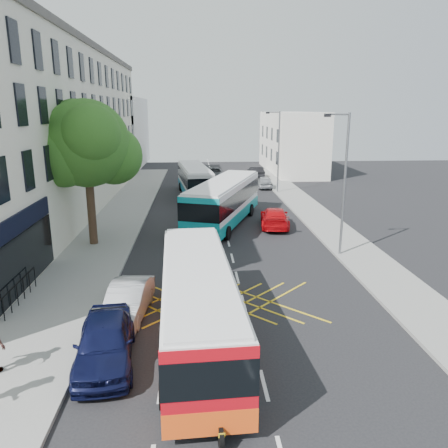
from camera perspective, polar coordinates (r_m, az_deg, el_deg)
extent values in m
plane|color=black|center=(14.51, 5.27, -20.21)|extent=(120.00, 120.00, 0.00)
cube|color=gray|center=(28.71, -16.60, -2.55)|extent=(5.00, 70.00, 0.15)
cube|color=gray|center=(29.54, 15.27, -1.98)|extent=(3.00, 70.00, 0.15)
cube|color=beige|center=(38.21, -22.39, 10.94)|extent=(8.00, 45.00, 13.00)
cube|color=#59544C|center=(38.49, -23.43, 20.98)|extent=(8.30, 45.00, 0.50)
cube|color=black|center=(21.83, -24.91, 0.37)|extent=(0.12, 7.00, 0.90)
cube|color=black|center=(22.30, -24.41, -4.11)|extent=(0.12, 7.00, 2.60)
cube|color=silver|center=(67.88, -14.14, 11.49)|extent=(8.00, 20.00, 10.00)
cube|color=silver|center=(61.28, 8.74, 10.52)|extent=(6.00, 18.00, 8.00)
cylinder|color=#382619|center=(28.15, -16.94, 1.88)|extent=(0.50, 0.50, 4.40)
sphere|color=#2A5F1B|center=(27.58, -17.56, 10.00)|extent=(5.20, 5.20, 5.20)
sphere|color=#2A5F1B|center=(28.14, -14.25, 8.67)|extent=(3.60, 3.60, 3.60)
sphere|color=#2A5F1B|center=(27.36, -20.22, 8.49)|extent=(3.80, 3.80, 3.80)
sphere|color=#2A5F1B|center=(26.14, -17.03, 11.14)|extent=(3.40, 3.40, 3.40)
sphere|color=#2A5F1B|center=(28.79, -18.78, 12.08)|extent=(3.20, 3.20, 3.20)
cylinder|color=slate|center=(25.48, 15.46, 4.83)|extent=(0.14, 0.14, 8.00)
cylinder|color=slate|center=(24.96, 14.74, 13.69)|extent=(1.20, 0.10, 0.10)
cube|color=black|center=(24.78, 13.38, 13.65)|extent=(0.35, 0.15, 0.18)
cylinder|color=slate|center=(44.71, 7.14, 9.28)|extent=(0.14, 0.14, 8.00)
cylinder|color=slate|center=(44.41, 6.52, 14.30)|extent=(1.20, 0.10, 0.10)
cube|color=black|center=(44.31, 5.73, 14.26)|extent=(0.35, 0.15, 0.18)
cube|color=silver|center=(15.94, -3.46, -10.16)|extent=(2.92, 10.57, 2.52)
cube|color=silver|center=(15.44, -3.53, -5.75)|extent=(2.72, 10.35, 0.11)
cube|color=black|center=(15.79, -3.48, -8.99)|extent=(2.98, 10.64, 1.05)
cube|color=#FF5215|center=(16.33, -3.41, -12.96)|extent=(2.97, 10.63, 0.71)
cube|color=red|center=(11.42, -1.84, -21.03)|extent=(2.42, 0.23, 2.38)
cube|color=#FF0C0C|center=(11.80, -6.78, -23.87)|extent=(0.25, 0.07, 0.25)
cube|color=#FF0C0C|center=(11.91, 3.10, -23.33)|extent=(0.25, 0.07, 0.25)
cylinder|color=black|center=(19.01, -7.54, -9.86)|extent=(0.31, 0.87, 0.86)
cylinder|color=black|center=(19.10, -0.29, -9.60)|extent=(0.31, 0.87, 0.86)
cylinder|color=black|center=(13.47, -7.86, -21.16)|extent=(0.31, 0.87, 0.86)
cylinder|color=black|center=(13.60, 2.90, -20.63)|extent=(0.31, 0.87, 0.86)
cube|color=silver|center=(32.20, 0.02, 3.02)|extent=(6.37, 11.84, 2.80)
cube|color=silver|center=(31.94, 0.02, 5.58)|extent=(6.09, 11.55, 0.13)
cube|color=black|center=(32.12, 0.02, 3.71)|extent=(6.44, 11.92, 1.16)
cube|color=#0B8F8B|center=(32.41, 0.02, 1.33)|extent=(6.43, 11.90, 0.79)
cube|color=#0D96A2|center=(26.81, -3.34, 0.67)|extent=(2.56, 0.99, 2.64)
cube|color=#FF0C0C|center=(27.35, -5.45, -0.70)|extent=(0.26, 0.14, 0.25)
cube|color=#FF0C0C|center=(26.67, -1.15, -1.03)|extent=(0.26, 0.14, 0.25)
cylinder|color=black|center=(35.81, -0.64, 2.10)|extent=(0.60, 1.00, 0.95)
cylinder|color=black|center=(35.17, 3.50, 1.84)|extent=(0.60, 1.00, 0.95)
cylinder|color=black|center=(29.29, -4.55, -0.82)|extent=(0.60, 1.00, 0.95)
cylinder|color=black|center=(28.50, 0.44, -1.21)|extent=(0.60, 1.00, 0.95)
cube|color=silver|center=(43.50, -3.86, 5.80)|extent=(3.60, 10.62, 2.51)
cube|color=silver|center=(43.32, -3.89, 7.51)|extent=(3.39, 10.39, 0.11)
cube|color=black|center=(43.45, -3.87, 6.27)|extent=(3.67, 10.69, 1.04)
cube|color=#0C7196|center=(43.65, -3.84, 4.67)|extent=(3.66, 10.68, 0.71)
cube|color=silver|center=(38.43, -2.94, 4.67)|extent=(2.40, 0.39, 2.37)
cube|color=#FF0C0C|center=(38.44, -4.30, 3.65)|extent=(0.26, 0.09, 0.25)
cube|color=#FF0C0C|center=(38.68, -1.55, 3.75)|extent=(0.26, 0.09, 0.25)
cylinder|color=black|center=(46.36, -5.71, 4.86)|extent=(0.37, 0.88, 0.85)
cylinder|color=black|center=(46.62, -2.80, 4.97)|extent=(0.37, 0.88, 0.85)
cylinder|color=black|center=(40.15, -4.91, 3.36)|extent=(0.37, 0.88, 0.85)
cylinder|color=black|center=(40.45, -1.57, 3.49)|extent=(0.37, 0.88, 0.85)
cylinder|color=black|center=(12.20, -0.41, -26.19)|extent=(0.16, 0.61, 0.61)
cylinder|color=black|center=(13.30, -1.31, -22.21)|extent=(0.16, 0.61, 0.61)
cube|color=black|center=(12.56, -0.89, -23.10)|extent=(0.30, 1.15, 0.21)
cube|color=black|center=(12.65, -1.04, -21.84)|extent=(0.30, 0.45, 0.19)
cube|color=black|center=(12.30, -0.74, -23.32)|extent=(0.28, 0.49, 0.09)
cylinder|color=slate|center=(13.04, -1.29, -21.07)|extent=(0.09, 0.42, 0.80)
cylinder|color=slate|center=(12.74, -1.22, -20.23)|extent=(0.57, 0.08, 0.04)
cube|color=gold|center=(11.93, -0.29, -25.90)|extent=(0.17, 0.03, 0.12)
imported|color=black|center=(12.30, -0.87, -21.87)|extent=(0.63, 0.44, 1.63)
sphere|color=#99999E|center=(11.90, -0.88, -19.17)|extent=(0.28, 0.28, 0.28)
imported|color=black|center=(15.60, -15.28, -14.58)|extent=(2.37, 4.83, 1.59)
imported|color=#93969A|center=(18.60, -12.48, -9.75)|extent=(1.87, 4.35, 1.39)
imported|color=red|center=(31.95, 6.63, 0.87)|extent=(2.57, 5.07, 1.41)
imported|color=#46494F|center=(53.94, -1.30, 6.61)|extent=(2.79, 5.23, 1.40)
imported|color=#969A9D|center=(48.02, 5.28, 5.50)|extent=(1.67, 3.91, 1.32)
imported|color=black|center=(55.43, 4.17, 6.79)|extent=(1.78, 4.30, 1.38)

